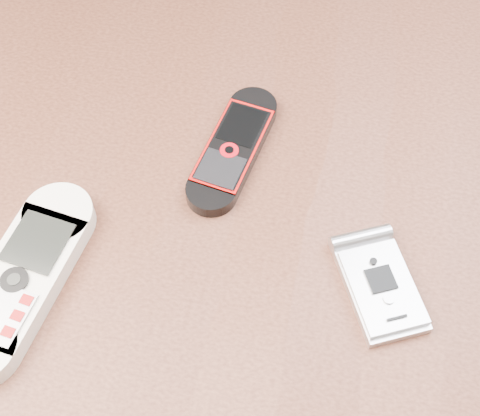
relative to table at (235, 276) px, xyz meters
name	(u,v)px	position (x,y,z in m)	size (l,w,h in m)	color
table	(235,276)	(0.00, 0.00, 0.00)	(1.20, 0.80, 0.75)	black
nokia_white	(22,278)	(-0.14, -0.09, 0.11)	(0.05, 0.16, 0.02)	white
nokia_black_red	(233,148)	(-0.01, 0.06, 0.11)	(0.04, 0.13, 0.01)	black
motorola_razr	(381,286)	(0.12, -0.04, 0.11)	(0.05, 0.09, 0.01)	silver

